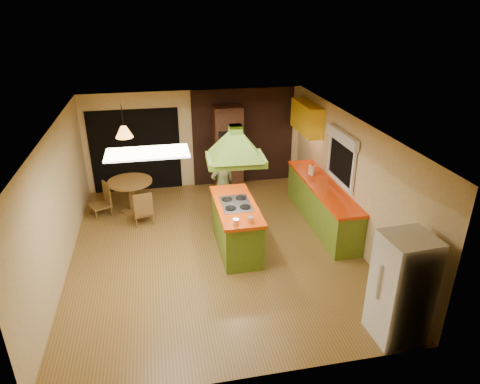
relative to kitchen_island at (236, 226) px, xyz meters
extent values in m
plane|color=brown|center=(-0.43, 0.03, -0.48)|extent=(6.50, 6.50, 0.00)
plane|color=beige|center=(-0.43, 3.28, 0.77)|extent=(5.50, 0.00, 5.50)
plane|color=beige|center=(-0.43, -3.22, 0.77)|extent=(5.50, 0.00, 5.50)
plane|color=beige|center=(-3.18, 0.03, 0.77)|extent=(0.00, 6.50, 6.50)
plane|color=beige|center=(2.32, 0.03, 0.77)|extent=(0.00, 6.50, 6.50)
plane|color=silver|center=(-0.43, 0.03, 2.02)|extent=(6.50, 6.50, 0.00)
cube|color=#381E14|center=(0.82, 3.26, 0.77)|extent=(2.64, 0.03, 2.50)
cube|color=black|center=(-1.93, 3.26, 0.57)|extent=(2.20, 0.03, 2.10)
cube|color=olive|center=(2.02, 0.63, -0.05)|extent=(0.58, 3.00, 0.86)
cube|color=#E53807|center=(2.02, 0.63, 0.41)|extent=(0.62, 3.05, 0.06)
cube|color=yellow|center=(2.14, 2.23, 1.47)|extent=(0.34, 1.40, 0.70)
cube|color=black|center=(2.29, 0.43, 1.07)|extent=(0.03, 1.16, 0.96)
cube|color=white|center=(2.24, 0.43, 1.54)|extent=(0.10, 1.35, 0.22)
cube|color=white|center=(-1.53, -1.17, 2.00)|extent=(1.20, 0.60, 0.03)
cube|color=#57751D|center=(0.00, 0.00, -0.04)|extent=(0.71, 1.82, 0.89)
cube|color=#D44007|center=(0.00, 0.00, 0.44)|extent=(0.77, 1.90, 0.06)
cube|color=silver|center=(0.00, 0.00, 0.48)|extent=(0.55, 0.80, 0.02)
cube|color=#54771D|center=(0.00, 0.00, 1.37)|extent=(1.09, 0.81, 0.13)
pyramid|color=#54771D|center=(0.00, 0.00, 1.88)|extent=(1.09, 0.81, 0.45)
cube|color=#54771D|center=(0.00, 0.00, 1.95)|extent=(0.22, 0.22, 0.14)
imported|color=#4A4D29|center=(-0.05, 1.30, 0.32)|extent=(0.68, 0.58, 1.59)
cube|color=white|center=(1.83, -2.84, 0.35)|extent=(0.72, 0.68, 1.65)
cube|color=#402214|center=(0.36, 2.98, 0.59)|extent=(0.72, 0.59, 2.15)
cube|color=black|center=(0.36, 2.68, 0.89)|extent=(0.55, 0.03, 0.45)
cube|color=black|center=(0.36, 2.68, 0.39)|extent=(0.55, 0.03, 0.45)
cylinder|color=brown|center=(-2.07, 2.06, 0.25)|extent=(1.00, 1.00, 0.05)
cylinder|color=brown|center=(-2.07, 2.06, -0.10)|extent=(0.14, 0.14, 0.70)
cylinder|color=brown|center=(-2.07, 2.06, -0.46)|extent=(0.56, 0.56, 0.05)
cone|color=#FF9E3F|center=(-2.07, 2.06, 1.42)|extent=(0.49, 0.49, 0.24)
cylinder|color=beige|center=(1.97, 1.21, 0.54)|extent=(0.17, 0.17, 0.21)
cylinder|color=#F9E2C8|center=(1.97, 1.23, 0.54)|extent=(0.17, 0.17, 0.21)
cylinder|color=beige|center=(1.97, 1.18, 0.51)|extent=(0.14, 0.14, 0.14)
camera|label=1|loc=(-1.36, -7.21, 4.06)|focal=32.00mm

